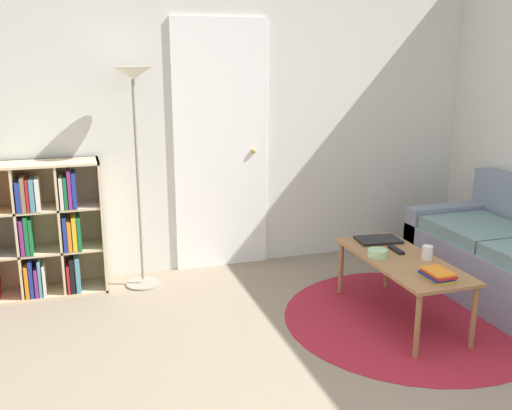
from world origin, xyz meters
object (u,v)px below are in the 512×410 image
Objects in this scene: laptop at (378,240)px; bowl at (378,253)px; bookshelf at (34,230)px; cup at (427,253)px; floor_lamp at (134,107)px; coffee_table at (402,265)px.

bowl is (-0.18, -0.31, 0.02)m from laptop.
bookshelf is 2.56m from bowl.
bookshelf is at bearing 161.02° from laptop.
bowl is 0.33m from cup.
bookshelf is 2.61m from laptop.
floor_lamp is at bearing -5.99° from bookshelf.
coffee_table is (2.43, -1.24, -0.11)m from bookshelf.
coffee_table is 11.85× the size of cup.
bookshelf reaches higher than bowl.
bowl is at bearing -120.34° from laptop.
laptop is 0.36m from bowl.
coffee_table is at bearing -28.13° from bowl.
bookshelf is 0.60× the size of floor_lamp.
floor_lamp reaches higher than coffee_table.
laptop reaches higher than coffee_table.
laptop is at bearing -24.55° from floor_lamp.
floor_lamp is at bearing 145.78° from cup.
floor_lamp reaches higher than laptop.
bowl reaches higher than laptop.
coffee_table is 3.31× the size of laptop.
coffee_table is at bearing 157.36° from cup.
cup reaches higher than coffee_table.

